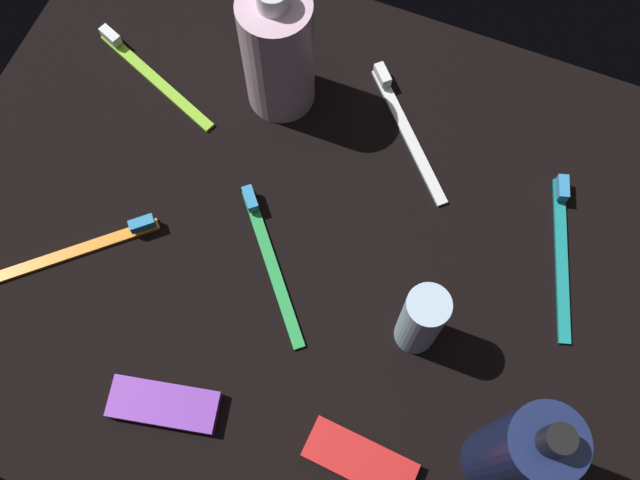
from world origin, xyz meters
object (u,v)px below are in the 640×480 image
(toothbrush_orange, at_px, (84,247))
(toothbrush_teal, at_px, (562,247))
(toothbrush_green, at_px, (269,256))
(deodorant_stick, at_px, (421,320))
(toothbrush_white, at_px, (405,125))
(toothbrush_lime, at_px, (149,73))
(lotion_bottle, at_px, (518,452))
(bodywash_bottle, at_px, (278,53))
(snack_bar_purple, at_px, (164,405))
(snack_bar_red, at_px, (360,461))

(toothbrush_orange, bearing_deg, toothbrush_teal, 21.81)
(toothbrush_green, distance_m, toothbrush_orange, 0.19)
(deodorant_stick, distance_m, toothbrush_white, 0.24)
(toothbrush_green, distance_m, toothbrush_lime, 0.26)
(deodorant_stick, bearing_deg, lotion_bottle, -38.68)
(toothbrush_teal, bearing_deg, toothbrush_orange, -158.19)
(bodywash_bottle, relative_size, toothbrush_green, 1.21)
(deodorant_stick, relative_size, toothbrush_lime, 0.64)
(toothbrush_orange, relative_size, snack_bar_purple, 1.36)
(snack_bar_red, relative_size, snack_bar_purple, 1.00)
(toothbrush_teal, distance_m, snack_bar_purple, 0.43)
(toothbrush_green, bearing_deg, lotion_bottle, -21.33)
(toothbrush_teal, xyz_separation_m, snack_bar_purple, (-0.31, -0.30, 0.00))
(toothbrush_green, relative_size, snack_bar_red, 1.39)
(toothbrush_lime, height_order, snack_bar_purple, toothbrush_lime)
(toothbrush_lime, bearing_deg, bodywash_bottle, 12.59)
(bodywash_bottle, xyz_separation_m, snack_bar_purple, (0.03, -0.36, -0.07))
(lotion_bottle, xyz_separation_m, snack_bar_purple, (-0.31, -0.07, -0.09))
(toothbrush_green, xyz_separation_m, toothbrush_teal, (0.28, 0.12, 0.00))
(bodywash_bottle, bearing_deg, toothbrush_teal, -10.60)
(lotion_bottle, height_order, toothbrush_white, lotion_bottle)
(toothbrush_lime, distance_m, snack_bar_purple, 0.38)
(bodywash_bottle, bearing_deg, lotion_bottle, -40.83)
(toothbrush_white, bearing_deg, snack_bar_red, -77.18)
(lotion_bottle, height_order, toothbrush_green, lotion_bottle)
(lotion_bottle, bearing_deg, toothbrush_green, 158.67)
(toothbrush_white, xyz_separation_m, snack_bar_red, (0.08, -0.35, 0.00))
(deodorant_stick, xyz_separation_m, toothbrush_green, (-0.17, 0.02, -0.05))
(toothbrush_green, relative_size, toothbrush_lime, 0.84)
(toothbrush_white, xyz_separation_m, snack_bar_purple, (-0.11, -0.37, 0.00))
(toothbrush_green, xyz_separation_m, snack_bar_purple, (-0.03, -0.18, 0.00))
(snack_bar_red, bearing_deg, toothbrush_orange, 168.50)
(bodywash_bottle, bearing_deg, toothbrush_white, 4.37)
(bodywash_bottle, bearing_deg, toothbrush_lime, -167.41)
(toothbrush_green, bearing_deg, deodorant_stick, -7.03)
(toothbrush_teal, relative_size, toothbrush_white, 1.26)
(lotion_bottle, distance_m, toothbrush_lime, 0.56)
(toothbrush_lime, bearing_deg, lotion_bottle, -27.97)
(toothbrush_teal, xyz_separation_m, toothbrush_lime, (-0.49, 0.03, 0.00))
(deodorant_stick, height_order, toothbrush_teal, deodorant_stick)
(lotion_bottle, bearing_deg, snack_bar_purple, -167.29)
(snack_bar_red, bearing_deg, lotion_bottle, 26.03)
(toothbrush_green, height_order, toothbrush_teal, same)
(toothbrush_lime, bearing_deg, deodorant_stick, -24.43)
(toothbrush_teal, height_order, toothbrush_white, same)
(toothbrush_green, xyz_separation_m, toothbrush_orange, (-0.18, -0.06, 0.00))
(bodywash_bottle, distance_m, snack_bar_purple, 0.37)
(toothbrush_white, bearing_deg, lotion_bottle, -57.24)
(deodorant_stick, relative_size, toothbrush_orange, 0.78)
(bodywash_bottle, bearing_deg, deodorant_stick, -41.79)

